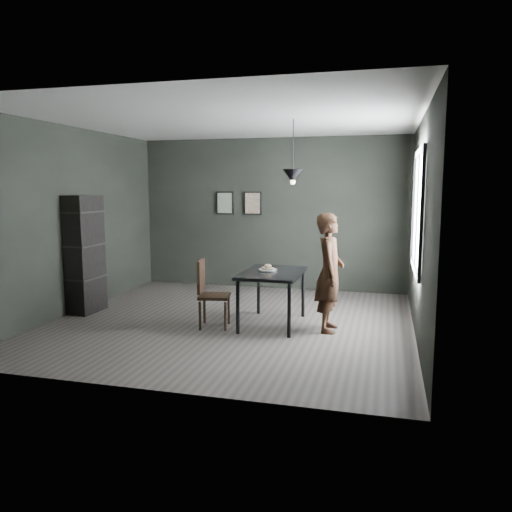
% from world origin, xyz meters
% --- Properties ---
extents(ground, '(5.00, 5.00, 0.00)m').
position_xyz_m(ground, '(0.00, 0.00, 0.00)').
color(ground, '#37322F').
rests_on(ground, ground).
extents(back_wall, '(5.00, 0.10, 2.80)m').
position_xyz_m(back_wall, '(0.00, 2.50, 1.40)').
color(back_wall, black).
rests_on(back_wall, ground).
extents(ceiling, '(5.00, 5.00, 0.02)m').
position_xyz_m(ceiling, '(0.00, 0.00, 2.80)').
color(ceiling, silver).
rests_on(ceiling, ground).
extents(window_assembly, '(0.04, 1.96, 1.56)m').
position_xyz_m(window_assembly, '(2.47, 0.20, 1.60)').
color(window_assembly, white).
rests_on(window_assembly, ground).
extents(cafe_table, '(0.80, 1.20, 0.75)m').
position_xyz_m(cafe_table, '(0.60, 0.00, 0.67)').
color(cafe_table, black).
rests_on(cafe_table, ground).
extents(white_plate, '(0.23, 0.23, 0.01)m').
position_xyz_m(white_plate, '(0.52, 0.05, 0.76)').
color(white_plate, white).
rests_on(white_plate, cafe_table).
extents(donut_pile, '(0.19, 0.13, 0.08)m').
position_xyz_m(donut_pile, '(0.52, 0.05, 0.79)').
color(donut_pile, beige).
rests_on(donut_pile, white_plate).
extents(woman, '(0.40, 0.59, 1.57)m').
position_xyz_m(woman, '(1.39, -0.09, 0.78)').
color(woman, black).
rests_on(woman, ground).
extents(wood_chair, '(0.47, 0.47, 0.92)m').
position_xyz_m(wood_chair, '(-0.22, -0.33, 0.53)').
color(wood_chair, black).
rests_on(wood_chair, ground).
extents(shelf_unit, '(0.36, 0.61, 1.78)m').
position_xyz_m(shelf_unit, '(-2.32, -0.01, 0.89)').
color(shelf_unit, black).
rests_on(shelf_unit, ground).
extents(pendant_lamp, '(0.28, 0.28, 0.86)m').
position_xyz_m(pendant_lamp, '(0.85, 0.10, 2.05)').
color(pendant_lamp, black).
rests_on(pendant_lamp, ground).
extents(framed_print_left, '(0.34, 0.04, 0.44)m').
position_xyz_m(framed_print_left, '(-0.90, 2.47, 1.60)').
color(framed_print_left, black).
rests_on(framed_print_left, ground).
extents(framed_print_right, '(0.34, 0.04, 0.44)m').
position_xyz_m(framed_print_right, '(-0.35, 2.47, 1.60)').
color(framed_print_right, black).
rests_on(framed_print_right, ground).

